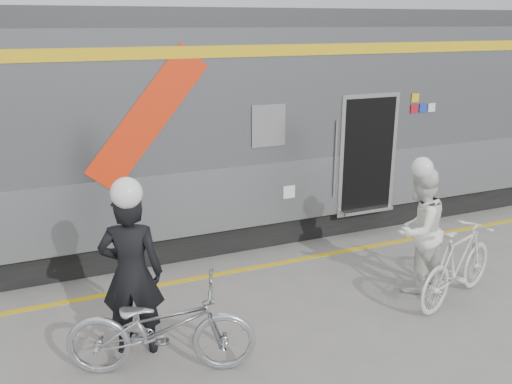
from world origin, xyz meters
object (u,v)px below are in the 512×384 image
man (132,274)px  woman (418,230)px  bicycle_right (458,264)px  bicycle_left (161,327)px

man → woman: bearing=-160.8°
woman → bicycle_right: size_ratio=0.99×
man → bicycle_left: man is taller
bicycle_left → bicycle_right: 4.30m
man → bicycle_right: (4.50, -0.57, -0.46)m
bicycle_left → bicycle_right: size_ratio=1.13×
man → bicycle_right: size_ratio=1.08×
bicycle_right → man: bearing=63.0°
man → bicycle_left: (0.20, -0.55, -0.46)m
woman → bicycle_left: bearing=-12.2°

